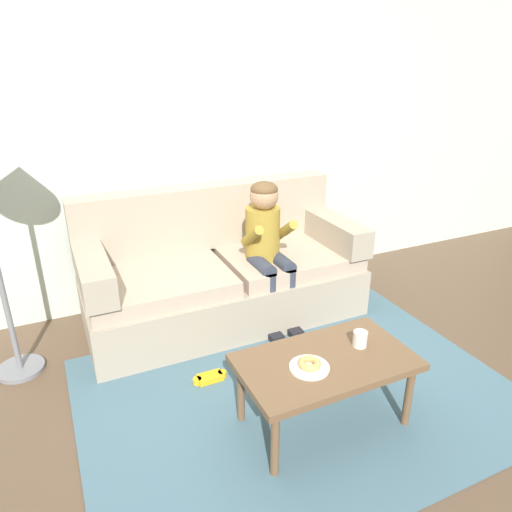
# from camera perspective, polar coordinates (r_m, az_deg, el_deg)

# --- Properties ---
(ground) EXTENTS (10.00, 10.00, 0.00)m
(ground) POSITION_cam_1_polar(r_m,az_deg,el_deg) (3.22, 2.82, -13.75)
(ground) COLOR brown
(wall_back) EXTENTS (8.00, 0.10, 2.80)m
(wall_back) POSITION_cam_1_polar(r_m,az_deg,el_deg) (3.90, -6.63, 15.17)
(wall_back) COLOR beige
(wall_back) RESTS_ON ground
(area_rug) EXTENTS (2.58, 1.90, 0.01)m
(area_rug) POSITION_cam_1_polar(r_m,az_deg,el_deg) (3.04, 5.08, -16.19)
(area_rug) COLOR #476675
(area_rug) RESTS_ON ground
(couch) EXTENTS (2.10, 0.90, 1.00)m
(couch) POSITION_cam_1_polar(r_m,az_deg,el_deg) (3.68, -4.15, -2.25)
(couch) COLOR tan
(couch) RESTS_ON ground
(coffee_table) EXTENTS (0.95, 0.54, 0.44)m
(coffee_table) POSITION_cam_1_polar(r_m,az_deg,el_deg) (2.62, 8.51, -13.11)
(coffee_table) COLOR brown
(coffee_table) RESTS_ON ground
(person_child) EXTENTS (0.34, 0.58, 1.10)m
(person_child) POSITION_cam_1_polar(r_m,az_deg,el_deg) (3.48, 1.38, 1.92)
(person_child) COLOR olive
(person_child) RESTS_ON ground
(plate) EXTENTS (0.21, 0.21, 0.01)m
(plate) POSITION_cam_1_polar(r_m,az_deg,el_deg) (2.51, 6.49, -13.30)
(plate) COLOR white
(plate) RESTS_ON coffee_table
(donut) EXTENTS (0.17, 0.17, 0.04)m
(donut) POSITION_cam_1_polar(r_m,az_deg,el_deg) (2.50, 6.52, -12.83)
(donut) COLOR tan
(donut) RESTS_ON plate
(mug) EXTENTS (0.08, 0.08, 0.09)m
(mug) POSITION_cam_1_polar(r_m,az_deg,el_deg) (2.71, 12.52, -9.80)
(mug) COLOR silver
(mug) RESTS_ON coffee_table
(toy_controller) EXTENTS (0.23, 0.09, 0.05)m
(toy_controller) POSITION_cam_1_polar(r_m,az_deg,el_deg) (3.12, -5.62, -14.56)
(toy_controller) COLOR gold
(toy_controller) RESTS_ON ground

